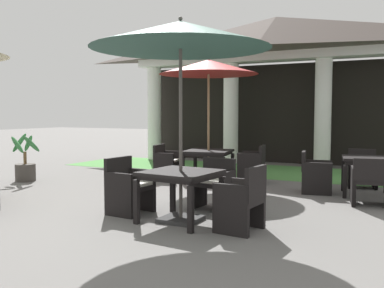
{
  "coord_description": "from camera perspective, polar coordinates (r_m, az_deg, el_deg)",
  "views": [
    {
      "loc": [
        3.57,
        -5.21,
        1.56
      ],
      "look_at": [
        -0.21,
        2.29,
        0.96
      ],
      "focal_mm": 40.56,
      "sensor_mm": 36.0,
      "label": 1
    }
  ],
  "objects": [
    {
      "name": "ground_plane",
      "position": [
        6.51,
        -7.55,
        -9.8
      ],
      "size": [
        60.0,
        60.0,
        0.0
      ],
      "primitive_type": "plane",
      "color": "slate"
    },
    {
      "name": "background_pavilion",
      "position": [
        13.22,
        11.06,
        11.58
      ],
      "size": [
        9.48,
        2.41,
        4.33
      ],
      "color": "white",
      "rests_on": "ground"
    },
    {
      "name": "lawn_strip",
      "position": [
        11.83,
        8.96,
        -3.49
      ],
      "size": [
        11.28,
        2.74,
        0.01
      ],
      "primitive_type": "cube",
      "color": "#519347",
      "rests_on": "ground"
    },
    {
      "name": "patio_table_near_foreground",
      "position": [
        9.9,
        2.17,
        -1.33
      ],
      "size": [
        1.13,
        1.13,
        0.71
      ],
      "rotation": [
        0.0,
        0.0,
        0.15
      ],
      "color": "black",
      "rests_on": "ground"
    },
    {
      "name": "patio_umbrella_near_foreground",
      "position": [
        9.9,
        2.2,
        9.87
      ],
      "size": [
        2.25,
        2.25,
        2.82
      ],
      "color": "#2D2D2D",
      "rests_on": "ground"
    },
    {
      "name": "patio_chair_near_foreground_west",
      "position": [
        10.25,
        -3.36,
        -2.42
      ],
      "size": [
        0.59,
        0.7,
        0.81
      ],
      "rotation": [
        0.0,
        0.0,
        -1.42
      ],
      "color": "black",
      "rests_on": "ground"
    },
    {
      "name": "patio_chair_near_foreground_east",
      "position": [
        9.69,
        8.0,
        -2.68
      ],
      "size": [
        0.62,
        0.67,
        0.85
      ],
      "rotation": [
        0.0,
        0.0,
        -4.56
      ],
      "color": "black",
      "rests_on": "ground"
    },
    {
      "name": "patio_table_mid_right",
      "position": [
        8.79,
        21.97,
        -2.28
      ],
      "size": [
        0.99,
        0.99,
        0.73
      ],
      "rotation": [
        0.0,
        0.0,
        0.17
      ],
      "color": "black",
      "rests_on": "ground"
    },
    {
      "name": "patio_chair_mid_right_north",
      "position": [
        9.73,
        21.48,
        -3.12
      ],
      "size": [
        0.64,
        0.59,
        0.8
      ],
      "rotation": [
        0.0,
        0.0,
        -2.97
      ],
      "color": "black",
      "rests_on": "ground"
    },
    {
      "name": "patio_chair_mid_right_west",
      "position": [
        8.79,
        15.91,
        -3.73
      ],
      "size": [
        0.65,
        0.63,
        0.82
      ],
      "rotation": [
        0.0,
        0.0,
        -1.4
      ],
      "color": "black",
      "rests_on": "ground"
    },
    {
      "name": "patio_chair_mid_right_south",
      "position": [
        7.91,
        22.49,
        -4.64
      ],
      "size": [
        0.71,
        0.66,
        0.82
      ],
      "rotation": [
        0.0,
        0.0,
        0.17
      ],
      "color": "black",
      "rests_on": "ground"
    },
    {
      "name": "patio_table_far_back",
      "position": [
        6.22,
        -1.49,
        -4.41
      ],
      "size": [
        1.05,
        1.05,
        0.73
      ],
      "rotation": [
        0.0,
        0.0,
        -0.09
      ],
      "color": "black",
      "rests_on": "ground"
    },
    {
      "name": "patio_umbrella_far_back",
      "position": [
        6.24,
        -1.52,
        13.95
      ],
      "size": [
        2.54,
        2.54,
        2.9
      ],
      "color": "#2D2D2D",
      "rests_on": "ground"
    },
    {
      "name": "patio_chair_far_back_east",
      "position": [
        5.79,
        6.63,
        -7.41
      ],
      "size": [
        0.56,
        0.63,
        0.87
      ],
      "rotation": [
        0.0,
        0.0,
        1.48
      ],
      "color": "black",
      "rests_on": "ground"
    },
    {
      "name": "patio_chair_far_back_north",
      "position": [
        7.08,
        2.84,
        -5.32
      ],
      "size": [
        0.65,
        0.55,
        0.82
      ],
      "rotation": [
        0.0,
        0.0,
        -3.23
      ],
      "color": "black",
      "rests_on": "ground"
    },
    {
      "name": "patio_chair_far_back_west",
      "position": [
        6.83,
        -8.33,
        -5.63
      ],
      "size": [
        0.59,
        0.66,
        0.87
      ],
      "rotation": [
        0.0,
        0.0,
        -1.66
      ],
      "color": "black",
      "rests_on": "ground"
    },
    {
      "name": "potted_palm_left_edge",
      "position": [
        10.63,
        -21.09,
        -2.78
      ],
      "size": [
        0.52,
        0.51,
        1.11
      ],
      "color": "#47423D",
      "rests_on": "ground"
    }
  ]
}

